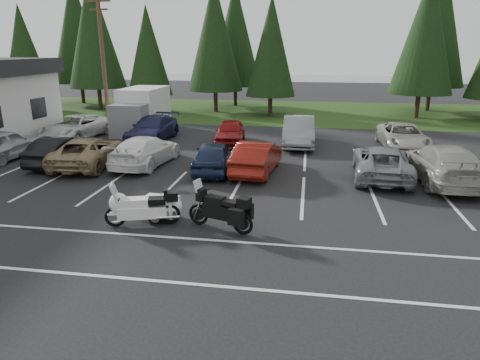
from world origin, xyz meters
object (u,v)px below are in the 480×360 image
(car_far_4, at_px, (403,136))
(car_near_2, at_px, (88,152))
(car_near_1, at_px, (61,150))
(car_near_0, at_px, (5,144))
(car_far_0, at_px, (75,127))
(car_near_6, at_px, (382,162))
(car_far_1, at_px, (152,129))
(car_near_4, at_px, (213,156))
(touring_motorcycle, at_px, (142,204))
(car_far_3, at_px, (299,131))
(car_far_2, at_px, (230,132))
(car_near_3, at_px, (146,151))
(car_near_5, at_px, (257,157))
(cargo_trailer, at_px, (160,208))
(adventure_motorcycle, at_px, (220,206))
(box_truck, at_px, (139,111))
(car_near_7, at_px, (443,163))
(utility_pole, at_px, (103,61))

(car_far_4, bearing_deg, car_near_2, -159.51)
(car_near_1, height_order, car_far_4, car_far_4)
(car_near_1, relative_size, car_near_2, 0.84)
(car_near_0, height_order, car_far_0, car_near_0)
(car_near_6, height_order, car_far_1, car_far_1)
(car_near_4, distance_m, touring_motorcycle, 6.62)
(car_near_1, bearing_deg, car_far_3, -150.75)
(car_far_2, bearing_deg, car_near_6, -42.95)
(car_far_1, bearing_deg, car_near_3, -70.11)
(car_near_2, bearing_deg, car_near_5, 174.78)
(car_near_0, distance_m, car_far_2, 12.09)
(car_far_3, relative_size, cargo_trailer, 3.04)
(adventure_motorcycle, bearing_deg, car_far_2, 118.22)
(car_far_3, distance_m, touring_motorcycle, 13.66)
(car_far_3, bearing_deg, car_near_5, -107.00)
(box_truck, height_order, adventure_motorcycle, box_truck)
(car_near_0, distance_m, car_near_5, 13.09)
(car_near_5, distance_m, adventure_motorcycle, 6.60)
(car_far_3, xyz_separation_m, touring_motorcycle, (-4.58, -12.87, -0.10))
(car_far_1, bearing_deg, car_near_0, -133.06)
(box_truck, xyz_separation_m, car_near_0, (-4.04, -8.12, -0.67))
(car_near_1, xyz_separation_m, car_far_3, (11.36, 6.25, 0.13))
(car_near_4, bearing_deg, cargo_trailer, 80.00)
(car_near_1, xyz_separation_m, car_near_7, (17.62, -0.13, 0.12))
(car_near_5, distance_m, touring_motorcycle, 7.27)
(box_truck, relative_size, car_far_4, 1.10)
(adventure_motorcycle, bearing_deg, box_truck, 139.05)
(car_near_2, bearing_deg, car_far_2, -139.57)
(car_near_4, height_order, car_far_3, car_far_3)
(car_near_1, bearing_deg, car_near_2, 179.31)
(car_far_1, height_order, adventure_motorcycle, adventure_motorcycle)
(car_near_3, distance_m, adventure_motorcycle, 8.76)
(box_truck, xyz_separation_m, car_far_3, (10.74, -2.38, -0.62))
(car_far_3, bearing_deg, car_near_4, -122.09)
(car_near_1, height_order, car_near_6, car_near_6)
(car_near_4, xyz_separation_m, touring_motorcycle, (-0.87, -6.56, 0.02))
(car_near_5, bearing_deg, touring_motorcycle, 72.36)
(car_near_3, distance_m, cargo_trailer, 7.21)
(utility_pole, relative_size, car_far_2, 2.18)
(car_near_2, xyz_separation_m, adventure_motorcycle, (7.83, -6.51, 0.07))
(car_far_1, height_order, car_far_4, car_far_1)
(car_near_0, height_order, car_near_5, car_near_0)
(utility_pole, xyz_separation_m, car_near_0, (-2.04, -7.62, -3.92))
(car_far_2, bearing_deg, car_near_1, -146.03)
(touring_motorcycle, bearing_deg, cargo_trailer, 42.50)
(cargo_trailer, distance_m, adventure_motorcycle, 2.24)
(box_truck, distance_m, car_far_0, 4.26)
(car_near_7, xyz_separation_m, cargo_trailer, (-10.47, -5.88, -0.44))
(car_near_1, height_order, car_near_2, car_near_2)
(car_near_3, distance_m, car_near_4, 3.56)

